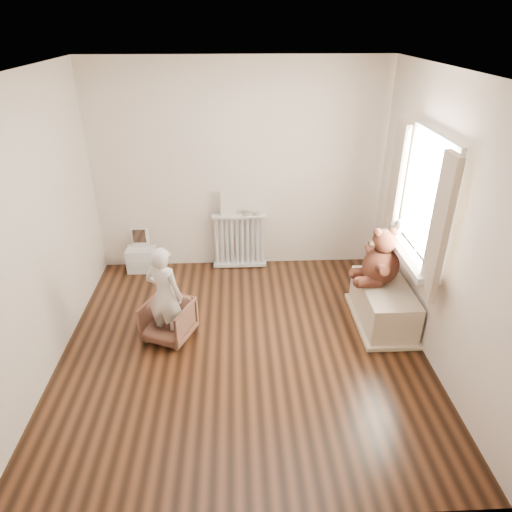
{
  "coord_description": "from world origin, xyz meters",
  "views": [
    {
      "loc": [
        -0.04,
        -3.66,
        2.98
      ],
      "look_at": [
        0.15,
        0.45,
        0.8
      ],
      "focal_mm": 32.0,
      "sensor_mm": 36.0,
      "label": 1
    }
  ],
  "objects_px": {
    "child": "(165,295)",
    "plush_cat": "(397,225)",
    "radiator": "(240,240)",
    "toy_vanity": "(141,251)",
    "teddy_bear": "(381,263)",
    "armchair": "(168,320)",
    "toy_bench": "(383,306)"
  },
  "relations": [
    {
      "from": "toy_vanity",
      "to": "child",
      "type": "relative_size",
      "value": 0.54
    },
    {
      "from": "armchair",
      "to": "teddy_bear",
      "type": "height_order",
      "value": "teddy_bear"
    },
    {
      "from": "radiator",
      "to": "toy_vanity",
      "type": "xyz_separation_m",
      "value": [
        -1.28,
        -0.03,
        -0.11
      ]
    },
    {
      "from": "toy_vanity",
      "to": "child",
      "type": "xyz_separation_m",
      "value": [
        0.53,
        -1.5,
        0.27
      ]
    },
    {
      "from": "radiator",
      "to": "teddy_bear",
      "type": "height_order",
      "value": "teddy_bear"
    },
    {
      "from": "radiator",
      "to": "toy_vanity",
      "type": "relative_size",
      "value": 1.3
    },
    {
      "from": "plush_cat",
      "to": "teddy_bear",
      "type": "bearing_deg",
      "value": -137.35
    },
    {
      "from": "toy_bench",
      "to": "plush_cat",
      "type": "relative_size",
      "value": 3.91
    },
    {
      "from": "armchair",
      "to": "plush_cat",
      "type": "bearing_deg",
      "value": 34.75
    },
    {
      "from": "child",
      "to": "plush_cat",
      "type": "relative_size",
      "value": 4.35
    },
    {
      "from": "child",
      "to": "teddy_bear",
      "type": "bearing_deg",
      "value": -148.75
    },
    {
      "from": "radiator",
      "to": "plush_cat",
      "type": "height_order",
      "value": "plush_cat"
    },
    {
      "from": "radiator",
      "to": "toy_vanity",
      "type": "bearing_deg",
      "value": -178.66
    },
    {
      "from": "armchair",
      "to": "teddy_bear",
      "type": "relative_size",
      "value": 0.75
    },
    {
      "from": "radiator",
      "to": "armchair",
      "type": "bearing_deg",
      "value": -116.99
    },
    {
      "from": "toy_vanity",
      "to": "toy_bench",
      "type": "bearing_deg",
      "value": -24.6
    },
    {
      "from": "teddy_bear",
      "to": "plush_cat",
      "type": "relative_size",
      "value": 2.55
    },
    {
      "from": "radiator",
      "to": "armchair",
      "type": "relative_size",
      "value": 1.59
    },
    {
      "from": "armchair",
      "to": "toy_vanity",
      "type": "bearing_deg",
      "value": 133.09
    },
    {
      "from": "armchair",
      "to": "teddy_bear",
      "type": "bearing_deg",
      "value": 29.99
    },
    {
      "from": "child",
      "to": "armchair",
      "type": "bearing_deg",
      "value": -66.95
    },
    {
      "from": "armchair",
      "to": "toy_bench",
      "type": "relative_size",
      "value": 0.49
    },
    {
      "from": "armchair",
      "to": "child",
      "type": "bearing_deg",
      "value": -66.95
    },
    {
      "from": "toy_vanity",
      "to": "armchair",
      "type": "xyz_separation_m",
      "value": [
        0.53,
        -1.45,
        -0.06
      ]
    },
    {
      "from": "radiator",
      "to": "child",
      "type": "height_order",
      "value": "child"
    },
    {
      "from": "toy_vanity",
      "to": "plush_cat",
      "type": "bearing_deg",
      "value": -17.85
    },
    {
      "from": "toy_bench",
      "to": "child",
      "type": "bearing_deg",
      "value": -174.63
    },
    {
      "from": "radiator",
      "to": "toy_bench",
      "type": "relative_size",
      "value": 0.78
    },
    {
      "from": "toy_vanity",
      "to": "toy_bench",
      "type": "distance_m",
      "value": 3.09
    },
    {
      "from": "radiator",
      "to": "plush_cat",
      "type": "relative_size",
      "value": 3.06
    },
    {
      "from": "teddy_bear",
      "to": "plush_cat",
      "type": "xyz_separation_m",
      "value": [
        0.19,
        0.23,
        0.33
      ]
    },
    {
      "from": "toy_bench",
      "to": "radiator",
      "type": "bearing_deg",
      "value": 139.23
    }
  ]
}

